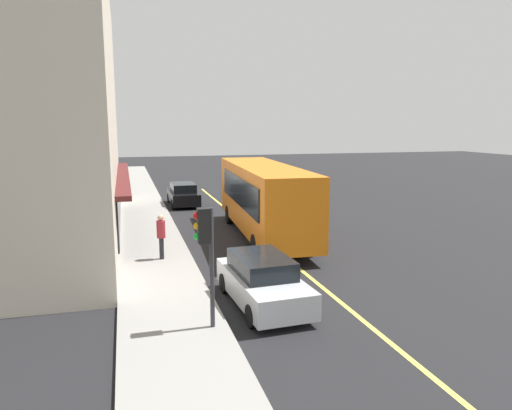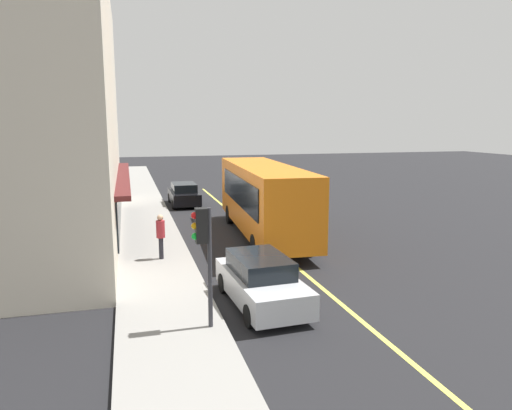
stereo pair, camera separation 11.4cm
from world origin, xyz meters
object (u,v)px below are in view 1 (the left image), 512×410
object	(u,v)px
car_black	(183,194)
car_silver	(263,281)
pedestrian_at_corner	(161,232)
bus	(263,197)
traffic_light	(205,240)
car_white	(248,187)

from	to	relation	value
car_black	car_silver	distance (m)	18.58
pedestrian_at_corner	bus	bearing A→B (deg)	-58.85
bus	pedestrian_at_corner	distance (m)	6.04
traffic_light	car_black	distance (m)	20.24
traffic_light	car_silver	world-z (taller)	traffic_light
car_black	car_silver	size ratio (longest dim) A/B	0.98
traffic_light	car_silver	size ratio (longest dim) A/B	0.73
bus	traffic_light	xyz separation A→B (m)	(-9.95, 4.50, 0.55)
bus	car_silver	world-z (taller)	bus
bus	car_black	bearing A→B (deg)	14.69
car_silver	car_black	bearing A→B (deg)	0.40
car_black	pedestrian_at_corner	bearing A→B (deg)	169.40
bus	car_silver	distance (m)	8.90
car_silver	car_white	world-z (taller)	same
car_black	car_silver	bearing A→B (deg)	-179.60
car_silver	pedestrian_at_corner	bearing A→B (deg)	26.00
traffic_light	pedestrian_at_corner	world-z (taller)	traffic_light
bus	car_black	world-z (taller)	bus
pedestrian_at_corner	car_black	bearing A→B (deg)	-10.60
traffic_light	car_silver	xyz separation A→B (m)	(1.50, -1.97, -1.79)
bus	traffic_light	world-z (taller)	bus
car_black	bus	bearing A→B (deg)	-165.31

